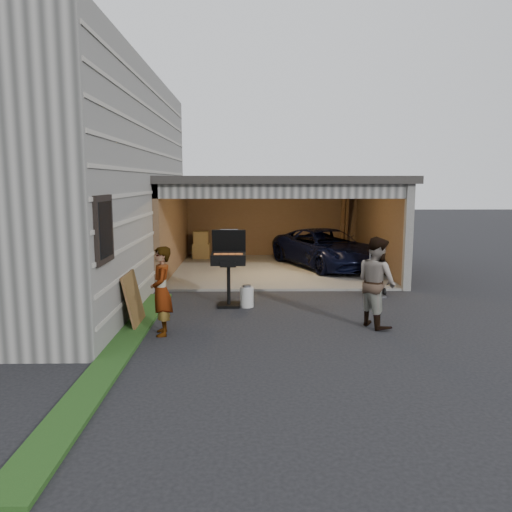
# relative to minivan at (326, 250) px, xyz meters

# --- Properties ---
(ground) EXTENTS (80.00, 80.00, 0.00)m
(ground) POSITION_rel_minivan_xyz_m (-2.34, -6.79, -0.60)
(ground) COLOR black
(ground) RESTS_ON ground
(house) EXTENTS (7.00, 11.00, 5.50)m
(house) POSITION_rel_minivan_xyz_m (-8.34, -2.79, 2.15)
(house) COLOR #474744
(house) RESTS_ON ground
(groundcover_strip) EXTENTS (0.50, 8.00, 0.06)m
(groundcover_strip) POSITION_rel_minivan_xyz_m (-4.59, -7.79, -0.57)
(groundcover_strip) COLOR #193814
(groundcover_strip) RESTS_ON ground
(garage) EXTENTS (6.80, 6.30, 2.90)m
(garage) POSITION_rel_minivan_xyz_m (-1.58, 0.01, 1.27)
(garage) COLOR #605E59
(garage) RESTS_ON ground
(minivan) EXTENTS (3.48, 4.75, 1.20)m
(minivan) POSITION_rel_minivan_xyz_m (0.00, 0.00, 0.00)
(minivan) COLOR black
(minivan) RESTS_ON ground
(woman) EXTENTS (0.50, 0.65, 1.62)m
(woman) POSITION_rel_minivan_xyz_m (-4.04, -6.85, 0.21)
(woman) COLOR #ACC0D8
(woman) RESTS_ON ground
(man) EXTENTS (0.93, 1.03, 1.73)m
(man) POSITION_rel_minivan_xyz_m (-0.02, -6.36, 0.27)
(man) COLOR #4A231D
(man) RESTS_ON ground
(bbq_grill) EXTENTS (0.76, 0.67, 1.69)m
(bbq_grill) POSITION_rel_minivan_xyz_m (-2.91, -4.74, 0.40)
(bbq_grill) COLOR black
(bbq_grill) RESTS_ON ground
(propane_tank) EXTENTS (0.37, 0.37, 0.45)m
(propane_tank) POSITION_rel_minivan_xyz_m (-2.51, -4.85, -0.37)
(propane_tank) COLOR beige
(propane_tank) RESTS_ON ground
(plywood_panel) EXTENTS (0.26, 0.94, 1.03)m
(plywood_panel) POSITION_rel_minivan_xyz_m (-4.68, -6.27, -0.08)
(plywood_panel) COLOR brown
(plywood_panel) RESTS_ON ground
(hand_truck) EXTENTS (0.50, 0.39, 1.17)m
(hand_truck) POSITION_rel_minivan_xyz_m (0.63, -3.89, -0.37)
(hand_truck) COLOR slate
(hand_truck) RESTS_ON ground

